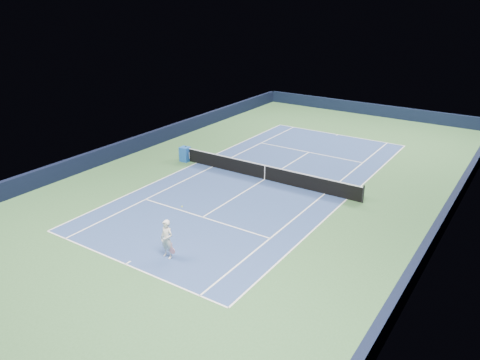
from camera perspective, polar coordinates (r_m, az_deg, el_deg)
The scene contains 19 objects.
ground at distance 29.63m, azimuth 3.02°, elevation 0.07°, with size 40.00×40.00×0.00m, color #335C32.
wall_far at distance 46.90m, azimuth 15.65°, elevation 8.30°, with size 22.00×0.35×1.10m, color black.
wall_right at distance 26.14m, azimuth 23.94°, elevation -3.74°, with size 0.35×40.00×1.10m, color black.
wall_left at distance 35.83m, azimuth -12.05°, elevation 4.49°, with size 0.35×40.00×1.10m, color black.
court_surface at distance 29.63m, azimuth 3.02°, elevation 0.08°, with size 10.97×23.77×0.01m, color navy.
baseline_far at distance 39.79m, azimuth 11.85°, elevation 5.45°, with size 10.97×0.08×0.00m, color white.
baseline_near at distance 21.34m, azimuth -13.78°, elevation -9.94°, with size 10.97×0.08×0.00m, color white.
sideline_doubles_right at distance 27.50m, azimuth 12.90°, elevation -2.28°, with size 0.08×23.77×0.00m, color white.
sideline_doubles_left at distance 32.56m, azimuth -5.30°, elevation 2.09°, with size 0.08×23.77×0.00m, color white.
sideline_singles_right at distance 27.94m, azimuth 10.30°, elevation -1.66°, with size 0.08×23.77×0.00m, color white.
sideline_singles_left at distance 31.76m, azimuth -3.37°, elevation 1.63°, with size 0.08×23.77×0.00m, color white.
service_line_far at distance 34.97m, azimuth 8.40°, elevation 3.37°, with size 8.23×0.08×0.00m, color white.
service_line_near at distance 24.81m, azimuth -4.58°, elevation -4.54°, with size 8.23×0.08×0.00m, color white.
center_service_line at distance 29.63m, azimuth 3.03°, elevation 0.09°, with size 0.08×12.80×0.00m, color white.
center_mark_far at distance 39.65m, azimuth 11.77°, elevation 5.40°, with size 0.08×0.30×0.00m, color white.
center_mark_near at distance 21.42m, azimuth -13.49°, elevation -9.77°, with size 0.08×0.30×0.00m, color white.
tennis_net at distance 29.45m, azimuth 3.04°, elevation 0.99°, with size 12.90×0.10×1.07m.
sponsor_cube at distance 32.85m, azimuth -6.72°, elevation 3.15°, with size 0.66×0.60×1.03m.
tennis_player at distance 21.04m, azimuth -8.90°, elevation -7.15°, with size 0.82×1.27×2.17m.
Camera 1 is at (13.86, -23.72, 11.11)m, focal length 35.00 mm.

